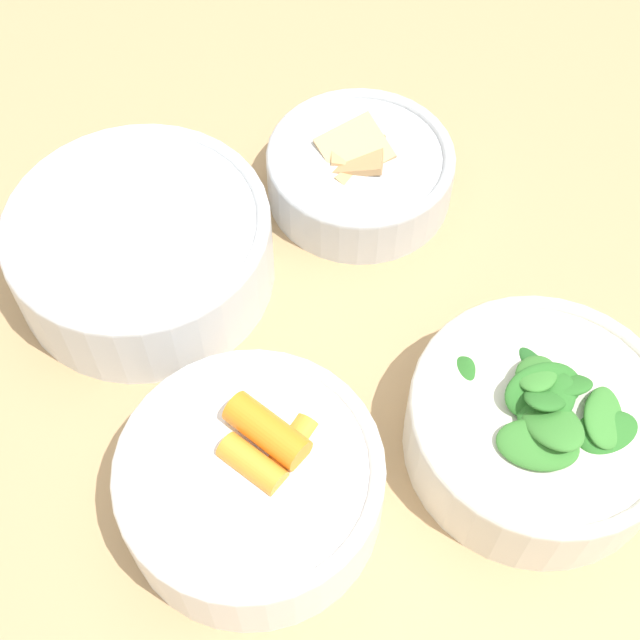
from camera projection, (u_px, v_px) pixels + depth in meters
name	position (u px, v px, depth m)	size (l,w,h in m)	color
ground_plane	(319.00, 617.00, 1.27)	(10.00, 10.00, 0.00)	#4C4238
dining_table	(318.00, 401.00, 0.73)	(1.32, 1.08, 0.74)	tan
bowl_carrots	(252.00, 482.00, 0.55)	(0.17, 0.17, 0.07)	white
bowl_greens	(540.00, 424.00, 0.58)	(0.17, 0.17, 0.08)	silver
bowl_beans_hotdog	(143.00, 249.00, 0.66)	(0.19, 0.19, 0.07)	silver
bowl_cookies	(359.00, 171.00, 0.71)	(0.15, 0.15, 0.06)	silver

